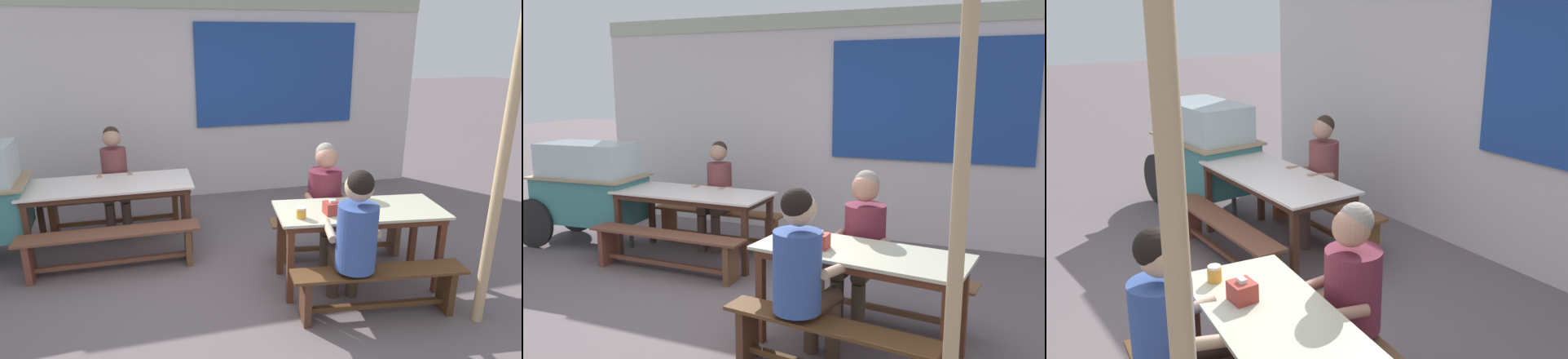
{
  "view_description": "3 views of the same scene",
  "coord_description": "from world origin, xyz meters",
  "views": [
    {
      "loc": [
        -0.7,
        -3.65,
        2.27
      ],
      "look_at": [
        0.39,
        0.55,
        0.9
      ],
      "focal_mm": 30.85,
      "sensor_mm": 36.0,
      "label": 1
    },
    {
      "loc": [
        2.08,
        -3.81,
        1.96
      ],
      "look_at": [
        0.22,
        0.65,
        1.09
      ],
      "focal_mm": 36.94,
      "sensor_mm": 36.0,
      "label": 2
    },
    {
      "loc": [
        3.51,
        -1.6,
        2.37
      ],
      "look_at": [
        -0.26,
        1.0,
        0.98
      ],
      "focal_mm": 41.25,
      "sensor_mm": 36.0,
      "label": 3
    }
  ],
  "objects": [
    {
      "name": "person_center_facing",
      "position": [
        -1.1,
        1.73,
        0.72
      ],
      "size": [
        0.42,
        0.51,
        1.28
      ],
      "color": "#4A372E",
      "rests_on": "ground_plane"
    },
    {
      "name": "tissue_box",
      "position": [
        0.86,
        -0.2,
        0.82
      ],
      "size": [
        0.14,
        0.13,
        0.13
      ],
      "color": "#A0352B",
      "rests_on": "dining_table_near"
    },
    {
      "name": "dining_table_near",
      "position": [
        1.15,
        -0.15,
        0.68
      ],
      "size": [
        1.61,
        0.83,
        0.77
      ],
      "color": "beige",
      "rests_on": "ground_plane"
    },
    {
      "name": "bench_near_back",
      "position": [
        1.22,
        0.41,
        0.28
      ],
      "size": [
        1.51,
        0.44,
        0.43
      ],
      "color": "brown",
      "rests_on": "ground_plane"
    },
    {
      "name": "bench_far_back",
      "position": [
        -1.13,
        1.79,
        0.3
      ],
      "size": [
        1.68,
        0.31,
        0.43
      ],
      "color": "brown",
      "rests_on": "ground_plane"
    },
    {
      "name": "dining_table_far",
      "position": [
        -1.13,
        1.23,
        0.69
      ],
      "size": [
        1.77,
        0.75,
        0.77
      ],
      "color": "silver",
      "rests_on": "ground_plane"
    },
    {
      "name": "bench_far_front",
      "position": [
        -1.13,
        0.67,
        0.29
      ],
      "size": [
        1.77,
        0.28,
        0.43
      ],
      "color": "brown",
      "rests_on": "ground_plane"
    },
    {
      "name": "food_cart",
      "position": [
        -2.62,
        1.22,
        0.73
      ],
      "size": [
        1.74,
        0.89,
        1.25
      ],
      "color": "teal",
      "rests_on": "ground_plane"
    },
    {
      "name": "person_right_near_table",
      "position": [
        1.04,
        0.36,
        0.72
      ],
      "size": [
        0.48,
        0.61,
        1.26
      ],
      "color": "#44392A",
      "rests_on": "ground_plane"
    },
    {
      "name": "person_near_front",
      "position": [
        0.88,
        -0.61,
        0.75
      ],
      "size": [
        0.48,
        0.57,
        1.31
      ],
      "color": "#4B3327",
      "rests_on": "ground_plane"
    },
    {
      "name": "bench_near_front",
      "position": [
        1.09,
        -0.7,
        0.29
      ],
      "size": [
        1.5,
        0.43,
        0.43
      ],
      "color": "#55341B",
      "rests_on": "ground_plane"
    },
    {
      "name": "ground_plane",
      "position": [
        0.0,
        0.0,
        0.0
      ],
      "size": [
        40.0,
        40.0,
        0.0
      ],
      "primitive_type": "plane",
      "color": "#695B5E"
    },
    {
      "name": "condiment_jar",
      "position": [
        0.56,
        -0.22,
        0.81
      ],
      "size": [
        0.09,
        0.09,
        0.1
      ],
      "color": "orange",
      "rests_on": "dining_table_near"
    },
    {
      "name": "backdrop_wall",
      "position": [
        0.05,
        2.83,
        1.49
      ],
      "size": [
        6.9,
        0.23,
        2.85
      ],
      "color": "silver",
      "rests_on": "ground_plane"
    },
    {
      "name": "wooden_support_post",
      "position": [
        1.88,
        -0.97,
        1.23
      ],
      "size": [
        0.09,
        0.09,
        2.46
      ],
      "primitive_type": "cylinder",
      "color": "tan",
      "rests_on": "ground_plane"
    }
  ]
}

